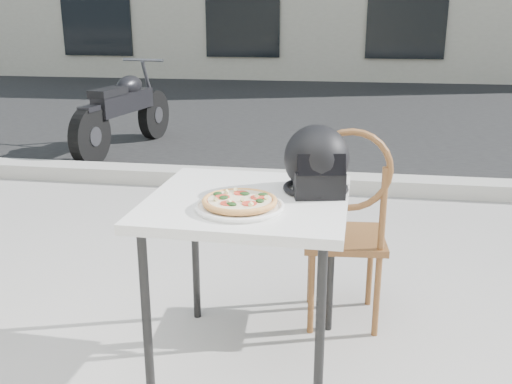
# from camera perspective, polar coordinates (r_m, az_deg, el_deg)

# --- Properties ---
(street_asphalt) EXTENTS (30.00, 8.00, 0.00)m
(street_asphalt) POSITION_cam_1_polar(r_m,az_deg,el_deg) (8.61, 5.10, 8.11)
(street_asphalt) COLOR black
(street_asphalt) RESTS_ON ground
(curb) EXTENTS (30.00, 0.25, 0.12)m
(curb) POSITION_cam_1_polar(r_m,az_deg,el_deg) (4.71, 1.46, 1.24)
(curb) COLOR #A9A79E
(curb) RESTS_ON ground
(cafe_table_main) EXTENTS (0.76, 0.76, 0.70)m
(cafe_table_main) POSITION_cam_1_polar(r_m,az_deg,el_deg) (2.16, -0.82, -2.12)
(cafe_table_main) COLOR silver
(cafe_table_main) RESTS_ON ground
(plate) EXTENTS (0.36, 0.36, 0.02)m
(plate) POSITION_cam_1_polar(r_m,az_deg,el_deg) (2.00, -1.64, -1.45)
(plate) COLOR white
(plate) RESTS_ON cafe_table_main
(pizza) EXTENTS (0.31, 0.31, 0.03)m
(pizza) POSITION_cam_1_polar(r_m,az_deg,el_deg) (2.00, -1.64, -0.88)
(pizza) COLOR #DC9950
(pizza) RESTS_ON plate
(helmet) EXTENTS (0.30, 0.31, 0.26)m
(helmet) POSITION_cam_1_polar(r_m,az_deg,el_deg) (2.18, 6.10, 2.91)
(helmet) COLOR black
(helmet) RESTS_ON cafe_table_main
(cafe_chair_main) EXTENTS (0.38, 0.38, 0.93)m
(cafe_chair_main) POSITION_cam_1_polar(r_m,az_deg,el_deg) (2.49, 9.00, -2.66)
(cafe_chair_main) COLOR brown
(cafe_chair_main) RESTS_ON ground
(motorcycle) EXTENTS (0.50, 1.83, 0.91)m
(motorcycle) POSITION_cam_1_polar(r_m,az_deg,el_deg) (6.10, -13.00, 7.78)
(motorcycle) COLOR black
(motorcycle) RESTS_ON street_asphalt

